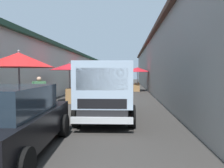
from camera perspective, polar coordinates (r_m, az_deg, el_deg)
ground at (r=15.15m, az=-1.90°, el=-3.67°), size 90.00×90.00×0.00m
building_left_whitewash at (r=19.25m, az=-22.31°, el=3.25°), size 49.80×7.50×3.83m
building_right_concrete at (r=18.04m, az=21.63°, el=4.80°), size 49.80×7.50×4.78m
fruit_stall_near_left at (r=20.83m, az=6.56°, el=3.20°), size 2.53×2.53×2.32m
fruit_stall_mid_lane at (r=20.93m, az=-5.03°, el=2.88°), size 2.61×2.61×2.24m
fruit_stall_near_right at (r=7.41m, az=-23.10°, el=3.40°), size 2.17×2.17×2.43m
fruit_stall_far_left at (r=13.07m, az=-10.83°, el=3.21°), size 2.33×2.33×2.36m
hatchback_car at (r=5.18m, az=-25.37°, el=-8.42°), size 4.01×2.13×1.45m
delivery_truck at (r=7.65m, az=-1.70°, el=-2.28°), size 4.98×2.11×2.08m
vendor_by_crates at (r=10.64m, az=-18.28°, el=-1.78°), size 0.40×0.55×1.56m
vendor_in_shade at (r=17.42m, az=-9.65°, el=0.36°), size 0.60×0.39×1.68m
plastic_stool at (r=11.50m, az=1.72°, el=-4.12°), size 0.30×0.30×0.43m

